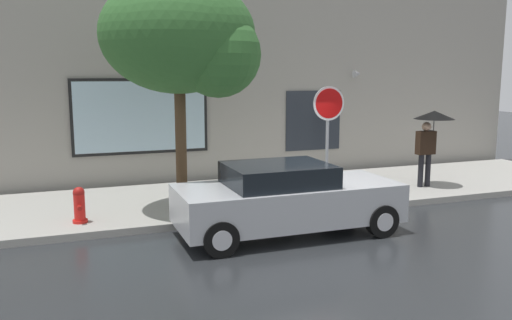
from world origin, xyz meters
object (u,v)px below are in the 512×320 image
(street_tree, at_px, (187,39))
(stop_sign, at_px, (328,122))
(fire_hydrant, at_px, (79,205))
(parked_car, at_px, (286,199))
(pedestrian_with_umbrella, at_px, (431,126))

(street_tree, distance_m, stop_sign, 3.56)
(fire_hydrant, bearing_deg, street_tree, 6.63)
(parked_car, bearing_deg, pedestrian_with_umbrella, 22.94)
(fire_hydrant, height_order, stop_sign, stop_sign)
(parked_car, xyz_separation_m, pedestrian_with_umbrella, (5.06, 2.14, 1.05))
(fire_hydrant, distance_m, pedestrian_with_umbrella, 8.93)
(parked_car, bearing_deg, street_tree, 126.42)
(fire_hydrant, distance_m, street_tree, 4.05)
(parked_car, relative_size, street_tree, 0.87)
(pedestrian_with_umbrella, bearing_deg, street_tree, -178.51)
(stop_sign, bearing_deg, pedestrian_with_umbrella, 13.75)
(parked_car, height_order, fire_hydrant, parked_car)
(parked_car, bearing_deg, stop_sign, 39.47)
(parked_car, distance_m, stop_sign, 2.43)
(pedestrian_with_umbrella, xyz_separation_m, stop_sign, (-3.50, -0.86, 0.29))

